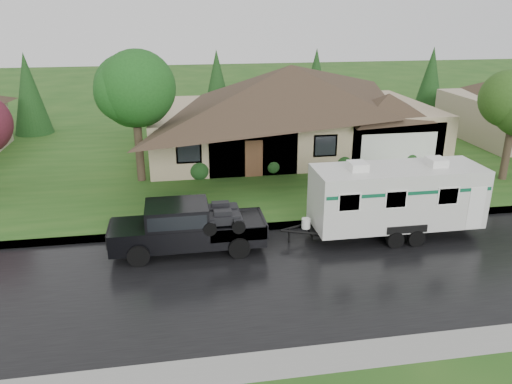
% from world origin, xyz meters
% --- Properties ---
extents(ground, '(140.00, 140.00, 0.00)m').
position_xyz_m(ground, '(0.00, 0.00, 0.00)').
color(ground, '#204D18').
rests_on(ground, ground).
extents(road, '(140.00, 8.00, 0.01)m').
position_xyz_m(road, '(0.00, -2.00, 0.01)').
color(road, black).
rests_on(road, ground).
extents(curb, '(140.00, 0.50, 0.15)m').
position_xyz_m(curb, '(0.00, 2.25, 0.07)').
color(curb, gray).
rests_on(curb, ground).
extents(lawn, '(140.00, 26.00, 0.15)m').
position_xyz_m(lawn, '(0.00, 15.00, 0.07)').
color(lawn, '#204D18').
rests_on(lawn, ground).
extents(house_main, '(19.44, 10.80, 6.90)m').
position_xyz_m(house_main, '(2.29, 13.84, 3.59)').
color(house_main, tan).
rests_on(house_main, lawn).
extents(tree_left_green, '(4.14, 4.14, 6.86)m').
position_xyz_m(tree_left_green, '(-7.49, 9.42, 4.91)').
color(tree_left_green, '#382B1E').
rests_on(tree_left_green, lawn).
extents(shrub_row, '(13.60, 1.00, 1.00)m').
position_xyz_m(shrub_row, '(2.00, 9.30, 0.65)').
color(shrub_row, '#143814').
rests_on(shrub_row, lawn).
extents(pickup_truck, '(6.03, 2.29, 2.01)m').
position_xyz_m(pickup_truck, '(-5.38, 0.71, 1.08)').
color(pickup_truck, black).
rests_on(pickup_truck, ground).
extents(travel_trailer, '(7.43, 2.61, 3.34)m').
position_xyz_m(travel_trailer, '(3.43, 0.71, 1.77)').
color(travel_trailer, silver).
rests_on(travel_trailer, ground).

